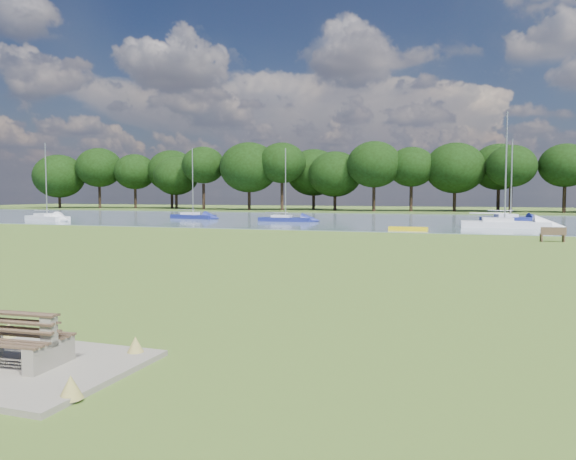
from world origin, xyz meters
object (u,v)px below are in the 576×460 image
(kayak, at_px, (408,229))
(sailboat_6, at_px, (193,215))
(sailboat_2, at_px, (504,222))
(sailboat_3, at_px, (510,217))
(riverbank_bench, at_px, (553,234))
(sailboat_1, at_px, (47,216))
(sailboat_4, at_px, (285,218))
(bench_pair, at_px, (12,341))

(kayak, distance_m, sailboat_6, 29.59)
(sailboat_2, height_order, sailboat_3, sailboat_2)
(riverbank_bench, height_order, sailboat_3, sailboat_3)
(riverbank_bench, relative_size, sailboat_1, 0.18)
(sailboat_2, distance_m, sailboat_4, 21.92)
(riverbank_bench, distance_m, sailboat_6, 41.51)
(bench_pair, height_order, kayak, bench_pair)
(sailboat_4, bearing_deg, sailboat_6, 167.80)
(sailboat_4, bearing_deg, sailboat_2, -11.78)
(sailboat_6, bearing_deg, sailboat_1, -135.78)
(sailboat_1, height_order, sailboat_4, sailboat_1)
(sailboat_2, bearing_deg, sailboat_3, 81.66)
(sailboat_4, bearing_deg, riverbank_bench, -37.24)
(sailboat_4, bearing_deg, bench_pair, -76.91)
(kayak, bearing_deg, riverbank_bench, -32.69)
(riverbank_bench, height_order, sailboat_6, sailboat_6)
(riverbank_bench, height_order, sailboat_1, sailboat_1)
(bench_pair, bearing_deg, kayak, 82.91)
(sailboat_1, distance_m, sailboat_2, 47.09)
(bench_pair, height_order, sailboat_1, sailboat_1)
(riverbank_bench, xyz_separation_m, sailboat_6, (-36.32, 20.09, 0.03))
(bench_pair, bearing_deg, sailboat_2, 74.06)
(bench_pair, xyz_separation_m, sailboat_1, (-37.61, 42.10, 0.01))
(kayak, xyz_separation_m, sailboat_2, (7.35, 6.46, 0.38))
(kayak, height_order, sailboat_1, sailboat_1)
(riverbank_bench, bearing_deg, sailboat_6, 142.64)
(riverbank_bench, distance_m, sailboat_2, 13.70)
(sailboat_1, bearing_deg, sailboat_3, 32.41)
(kayak, relative_size, sailboat_2, 0.31)
(riverbank_bench, height_order, sailboat_2, sailboat_2)
(kayak, bearing_deg, sailboat_1, 177.13)
(sailboat_3, relative_size, sailboat_4, 1.10)
(sailboat_6, bearing_deg, sailboat_3, 15.07)
(riverbank_bench, relative_size, sailboat_6, 0.19)
(bench_pair, distance_m, sailboat_1, 56.45)
(sailboat_3, bearing_deg, sailboat_6, 163.72)
(bench_pair, distance_m, kayak, 38.06)
(kayak, bearing_deg, sailboat_6, 156.82)
(bench_pair, height_order, sailboat_2, sailboat_2)
(sailboat_6, bearing_deg, bench_pair, -54.50)
(sailboat_3, xyz_separation_m, sailboat_6, (-34.83, -3.16, -0.07))
(sailboat_3, bearing_deg, kayak, -138.51)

